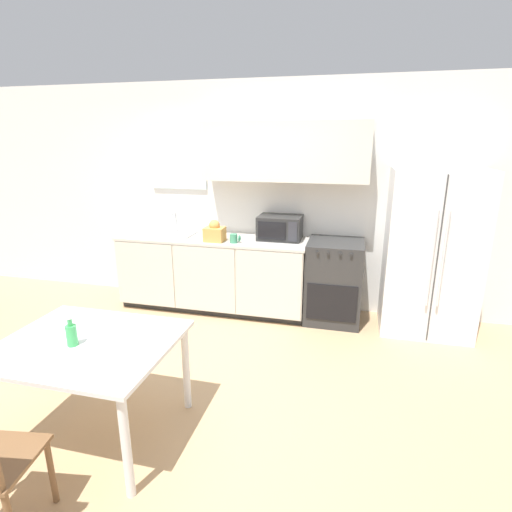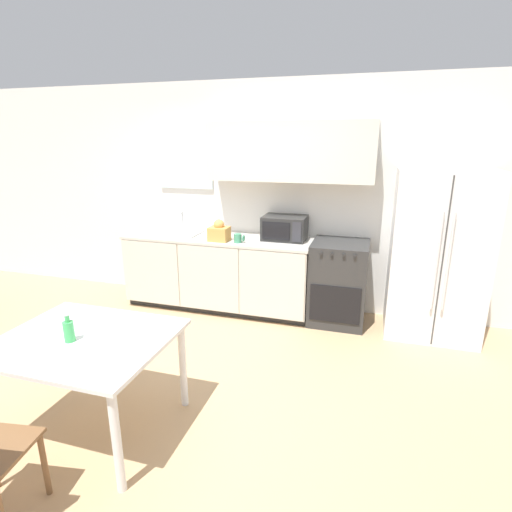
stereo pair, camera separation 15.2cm
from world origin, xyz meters
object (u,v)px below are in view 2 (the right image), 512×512
(coffee_mug, at_px, (238,238))
(drink_bottle, at_px, (69,330))
(oven_range, at_px, (338,283))
(microwave, at_px, (285,228))
(dining_table, at_px, (85,350))
(refrigerator, at_px, (437,255))

(coffee_mug, bearing_deg, drink_bottle, -101.72)
(oven_range, relative_size, coffee_mug, 7.62)
(microwave, distance_m, dining_table, 2.61)
(dining_table, bearing_deg, oven_range, 56.85)
(microwave, bearing_deg, oven_range, -8.26)
(refrigerator, height_order, drink_bottle, refrigerator)
(dining_table, bearing_deg, drink_bottle, -132.04)
(coffee_mug, bearing_deg, dining_table, -100.59)
(refrigerator, xyz_separation_m, coffee_mug, (-2.12, -0.19, 0.08))
(refrigerator, distance_m, dining_table, 3.42)
(dining_table, height_order, drink_bottle, drink_bottle)
(microwave, xyz_separation_m, drink_bottle, (-0.92, -2.49, -0.24))
(drink_bottle, bearing_deg, dining_table, 47.96)
(refrigerator, bearing_deg, microwave, 176.04)
(dining_table, relative_size, drink_bottle, 5.53)
(microwave, height_order, dining_table, microwave)
(oven_range, bearing_deg, coffee_mug, -169.62)
(oven_range, bearing_deg, refrigerator, -1.07)
(refrigerator, height_order, microwave, refrigerator)
(coffee_mug, bearing_deg, refrigerator, 5.07)
(coffee_mug, relative_size, dining_table, 0.11)
(oven_range, bearing_deg, dining_table, -123.15)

